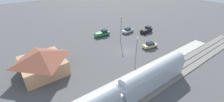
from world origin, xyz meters
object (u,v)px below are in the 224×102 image
pedestrian_on_platform (148,68)px  pickup_green (102,33)px  station_building (42,61)px  light_pole_near_platform (136,49)px  light_pole_lot_center (121,26)px  passenger_train (119,94)px  sedan_silver (128,30)px  pickup_black (147,30)px  sedan_tan (150,45)px

pedestrian_on_platform → pickup_green: 24.38m
station_building → pickup_green: station_building is taller
light_pole_near_platform → light_pole_lot_center: light_pole_lot_center is taller
pedestrian_on_platform → light_pole_near_platform: 5.08m
passenger_train → light_pole_near_platform: 12.74m
sedan_silver → pedestrian_on_platform: bearing=148.6°
pedestrian_on_platform → pickup_green: (24.13, -3.44, -0.25)m
passenger_train → pickup_black: size_ratio=6.14×
passenger_train → sedan_silver: passenger_train is taller
pedestrian_on_platform → light_pole_near_platform: bearing=12.2°
passenger_train → light_pole_lot_center: (20.19, -17.11, 2.43)m
sedan_silver → light_pole_near_platform: bearing=142.5°
sedan_silver → passenger_train: bearing=135.4°
passenger_train → station_building: 19.54m
passenger_train → pickup_black: (20.51, -29.98, -1.83)m
pickup_green → light_pole_lot_center: size_ratio=0.64×
sedan_tan → pickup_green: bearing=22.3°
pedestrian_on_platform → pickup_green: bearing=-8.1°
passenger_train → light_pole_near_platform: size_ratio=4.34×
pickup_black → pedestrian_on_platform: bearing=132.5°
pickup_black → light_pole_near_platform: 24.10m
station_building → light_pole_near_platform: light_pole_near_platform is taller
pedestrian_on_platform → sedan_silver: pedestrian_on_platform is taller
sedan_silver → pickup_green: 9.92m
pickup_green → light_pole_near_platform: bearing=168.6°
passenger_train → pickup_black: bearing=-55.6°
pickup_green → sedan_tan: 17.40m
light_pole_near_platform → station_building: bearing=58.3°
sedan_silver → pickup_green: size_ratio=0.85×
station_building → sedan_tan: station_building is taller
station_building → pickup_green: bearing=-66.9°
pickup_black → sedan_tan: (-9.08, 8.65, -0.15)m
light_pole_near_platform → light_pole_lot_center: size_ratio=0.94×
pedestrian_on_platform → sedan_silver: (21.15, -12.90, -0.40)m
passenger_train → sedan_tan: bearing=-61.8°
pedestrian_on_platform → pickup_black: size_ratio=0.30×
pedestrian_on_platform → sedan_silver: bearing=-31.4°
passenger_train → pedestrian_on_platform: passenger_train is taller
station_building → pedestrian_on_platform: size_ratio=6.05×
sedan_silver → pickup_green: bearing=72.5°
station_building → pickup_black: bearing=-86.2°
pickup_green → light_pole_lot_center: (-7.34, -2.37, 4.26)m
pickup_black → light_pole_lot_center: bearing=91.4°
pickup_black → pickup_green: 16.79m
pickup_black → light_pole_lot_center: light_pole_lot_center is taller
station_building → sedan_tan: size_ratio=2.17×
station_building → sedan_silver: (6.55, -31.79, -1.99)m
station_building → pickup_green: 24.35m
pedestrian_on_platform → pickup_black: (17.11, -18.69, -0.25)m
pickup_black → light_pole_near_platform: size_ratio=0.71×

